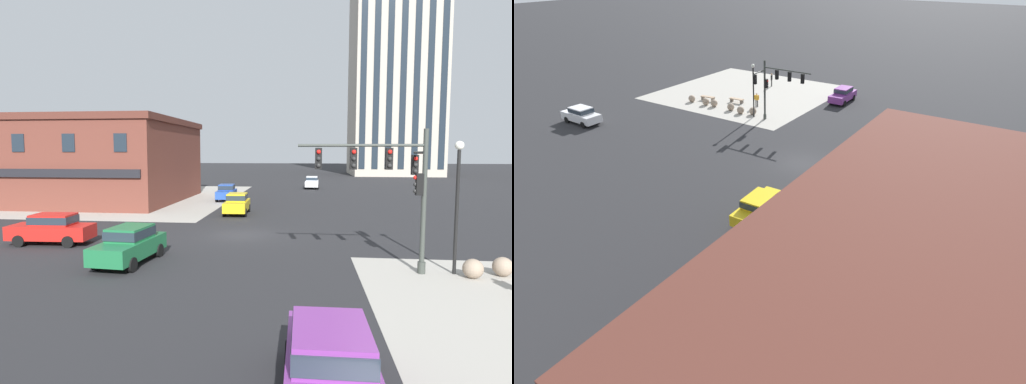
% 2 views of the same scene
% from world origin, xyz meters
% --- Properties ---
extents(ground_plane, '(320.00, 320.00, 0.00)m').
position_xyz_m(ground_plane, '(0.00, 0.00, 0.00)').
color(ground_plane, '#262628').
extents(sidewalk_far_corner, '(32.00, 32.00, 0.02)m').
position_xyz_m(sidewalk_far_corner, '(-20.00, 20.00, 0.00)').
color(sidewalk_far_corner, '#A8A399').
rests_on(sidewalk_far_corner, ground).
extents(traffic_signal_main, '(5.35, 2.09, 6.02)m').
position_xyz_m(traffic_signal_main, '(7.48, -7.25, 3.91)').
color(traffic_signal_main, '#383D38').
rests_on(traffic_signal_main, ground).
extents(bollard_sphere_curb_a, '(0.79, 0.79, 0.79)m').
position_xyz_m(bollard_sphere_curb_a, '(10.54, -7.91, 0.40)').
color(bollard_sphere_curb_a, gray).
rests_on(bollard_sphere_curb_a, ground).
extents(bollard_sphere_curb_b, '(0.79, 0.79, 0.79)m').
position_xyz_m(bollard_sphere_curb_b, '(11.86, -7.46, 0.40)').
color(bollard_sphere_curb_b, gray).
rests_on(bollard_sphere_curb_b, ground).
extents(street_lamp_corner_near, '(0.36, 0.36, 5.52)m').
position_xyz_m(street_lamp_corner_near, '(10.00, -7.35, 3.45)').
color(street_lamp_corner_near, black).
rests_on(street_lamp_corner_near, ground).
extents(car_main_northbound_near, '(2.02, 4.46, 1.68)m').
position_xyz_m(car_main_northbound_near, '(4.60, 33.95, 0.92)').
color(car_main_northbound_near, silver).
rests_on(car_main_northbound_near, ground).
extents(car_main_northbound_far, '(2.17, 4.53, 1.68)m').
position_xyz_m(car_main_northbound_far, '(-4.17, -7.18, 0.92)').
color(car_main_northbound_far, '#1E6B3D').
rests_on(car_main_northbound_far, ground).
extents(car_main_southbound_near, '(1.93, 4.42, 1.68)m').
position_xyz_m(car_main_southbound_near, '(4.34, -17.41, 0.92)').
color(car_main_southbound_near, '#7A3389').
rests_on(car_main_southbound_near, ground).
extents(car_main_southbound_far, '(2.00, 4.46, 1.68)m').
position_xyz_m(car_main_southbound_far, '(-1.77, 8.75, 0.92)').
color(car_main_southbound_far, gold).
rests_on(car_main_southbound_far, ground).
extents(car_cross_westbound, '(4.49, 2.06, 1.68)m').
position_xyz_m(car_cross_westbound, '(-10.03, -3.83, 0.92)').
color(car_cross_westbound, red).
rests_on(car_cross_westbound, ground).
extents(car_parked_curb, '(2.09, 4.50, 1.68)m').
position_xyz_m(car_parked_curb, '(-4.40, 18.23, 0.92)').
color(car_parked_curb, '#23479E').
rests_on(car_parked_curb, ground).
extents(storefront_block_near_corner, '(22.84, 18.09, 8.35)m').
position_xyz_m(storefront_block_near_corner, '(-20.20, 16.82, 4.18)').
color(storefront_block_near_corner, brown).
rests_on(storefront_block_near_corner, ground).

